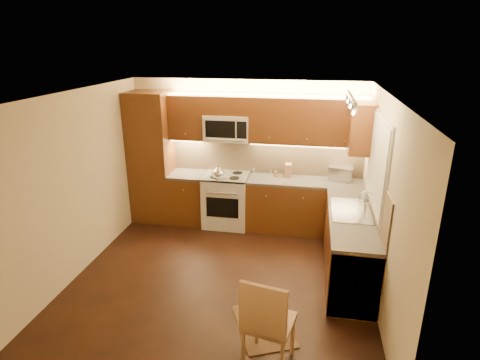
% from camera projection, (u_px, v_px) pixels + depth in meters
% --- Properties ---
extents(floor, '(4.00, 4.00, 0.01)m').
position_uv_depth(floor, '(222.00, 277.00, 5.52)').
color(floor, black).
rests_on(floor, ground).
extents(ceiling, '(4.00, 4.00, 0.01)m').
position_uv_depth(ceiling, '(219.00, 95.00, 4.69)').
color(ceiling, beige).
rests_on(ceiling, ground).
extents(wall_back, '(4.00, 0.01, 2.50)m').
position_uv_depth(wall_back, '(247.00, 152.00, 6.96)').
color(wall_back, '#C4B48F').
rests_on(wall_back, ground).
extents(wall_front, '(4.00, 0.01, 2.50)m').
position_uv_depth(wall_front, '(165.00, 280.00, 3.25)').
color(wall_front, '#C4B48F').
rests_on(wall_front, ground).
extents(wall_left, '(0.01, 4.00, 2.50)m').
position_uv_depth(wall_left, '(79.00, 184.00, 5.45)').
color(wall_left, '#C4B48F').
rests_on(wall_left, ground).
extents(wall_right, '(0.01, 4.00, 2.50)m').
position_uv_depth(wall_right, '(383.00, 204.00, 4.76)').
color(wall_right, '#C4B48F').
rests_on(wall_right, ground).
extents(pantry, '(0.70, 0.60, 2.30)m').
position_uv_depth(pantry, '(152.00, 158.00, 7.00)').
color(pantry, '#4D2010').
rests_on(pantry, floor).
extents(base_cab_back_left, '(0.62, 0.60, 0.86)m').
position_uv_depth(base_cab_back_left, '(189.00, 198.00, 7.13)').
color(base_cab_back_left, '#4D2010').
rests_on(base_cab_back_left, floor).
extents(counter_back_left, '(0.62, 0.60, 0.04)m').
position_uv_depth(counter_back_left, '(188.00, 175.00, 6.98)').
color(counter_back_left, '#33302E').
rests_on(counter_back_left, base_cab_back_left).
extents(base_cab_back_right, '(1.92, 0.60, 0.86)m').
position_uv_depth(base_cab_back_right, '(303.00, 206.00, 6.78)').
color(base_cab_back_right, '#4D2010').
rests_on(base_cab_back_right, floor).
extents(counter_back_right, '(1.92, 0.60, 0.04)m').
position_uv_depth(counter_back_right, '(305.00, 182.00, 6.63)').
color(counter_back_right, '#33302E').
rests_on(counter_back_right, base_cab_back_right).
extents(base_cab_right, '(0.60, 2.00, 0.86)m').
position_uv_depth(base_cab_right, '(349.00, 247.00, 5.46)').
color(base_cab_right, '#4D2010').
rests_on(base_cab_right, floor).
extents(counter_right, '(0.60, 2.00, 0.04)m').
position_uv_depth(counter_right, '(352.00, 217.00, 5.31)').
color(counter_right, '#33302E').
rests_on(counter_right, base_cab_right).
extents(dishwasher, '(0.58, 0.60, 0.84)m').
position_uv_depth(dishwasher, '(353.00, 274.00, 4.81)').
color(dishwasher, silver).
rests_on(dishwasher, floor).
extents(backsplash_back, '(3.30, 0.02, 0.60)m').
position_uv_depth(backsplash_back, '(266.00, 156.00, 6.91)').
color(backsplash_back, tan).
rests_on(backsplash_back, wall_back).
extents(backsplash_right, '(0.02, 2.00, 0.60)m').
position_uv_depth(backsplash_right, '(377.00, 196.00, 5.15)').
color(backsplash_right, tan).
rests_on(backsplash_right, wall_right).
extents(upper_cab_back_left, '(0.62, 0.35, 0.75)m').
position_uv_depth(upper_cab_back_left, '(188.00, 117.00, 6.76)').
color(upper_cab_back_left, '#4D2010').
rests_on(upper_cab_back_left, wall_back).
extents(upper_cab_back_right, '(1.92, 0.35, 0.75)m').
position_uv_depth(upper_cab_back_right, '(309.00, 121.00, 6.41)').
color(upper_cab_back_right, '#4D2010').
rests_on(upper_cab_back_right, wall_back).
extents(upper_cab_bridge, '(0.76, 0.35, 0.31)m').
position_uv_depth(upper_cab_bridge, '(227.00, 105.00, 6.57)').
color(upper_cab_bridge, '#4D2010').
rests_on(upper_cab_bridge, wall_back).
extents(upper_cab_right_corner, '(0.35, 0.50, 0.75)m').
position_uv_depth(upper_cab_right_corner, '(361.00, 128.00, 5.88)').
color(upper_cab_right_corner, '#4D2010').
rests_on(upper_cab_right_corner, wall_right).
extents(stove, '(0.76, 0.65, 0.92)m').
position_uv_depth(stove, '(227.00, 200.00, 6.98)').
color(stove, silver).
rests_on(stove, floor).
extents(microwave, '(0.76, 0.38, 0.44)m').
position_uv_depth(microwave, '(227.00, 128.00, 6.68)').
color(microwave, silver).
rests_on(microwave, wall_back).
extents(window_frame, '(0.03, 1.44, 1.24)m').
position_uv_depth(window_frame, '(379.00, 163.00, 5.16)').
color(window_frame, silver).
rests_on(window_frame, wall_right).
extents(window_blinds, '(0.02, 1.36, 1.16)m').
position_uv_depth(window_blinds, '(377.00, 163.00, 5.16)').
color(window_blinds, silver).
rests_on(window_blinds, wall_right).
extents(sink, '(0.52, 0.86, 0.15)m').
position_uv_depth(sink, '(352.00, 206.00, 5.42)').
color(sink, silver).
rests_on(sink, counter_right).
extents(faucet, '(0.20, 0.04, 0.30)m').
position_uv_depth(faucet, '(366.00, 202.00, 5.36)').
color(faucet, silver).
rests_on(faucet, counter_right).
extents(track_light_bar, '(0.04, 1.20, 0.03)m').
position_uv_depth(track_light_bar, '(351.00, 97.00, 4.81)').
color(track_light_bar, silver).
rests_on(track_light_bar, ceiling).
extents(kettle, '(0.24, 0.24, 0.23)m').
position_uv_depth(kettle, '(218.00, 172.00, 6.62)').
color(kettle, silver).
rests_on(kettle, stove).
extents(toaster_oven, '(0.44, 0.37, 0.23)m').
position_uv_depth(toaster_oven, '(341.00, 173.00, 6.63)').
color(toaster_oven, silver).
rests_on(toaster_oven, counter_back_right).
extents(knife_block, '(0.10, 0.17, 0.23)m').
position_uv_depth(knife_block, '(288.00, 170.00, 6.78)').
color(knife_block, '#926742').
rests_on(knife_block, counter_back_right).
extents(spice_jar_a, '(0.05, 0.05, 0.10)m').
position_uv_depth(spice_jar_a, '(254.00, 170.00, 6.98)').
color(spice_jar_a, silver).
rests_on(spice_jar_a, counter_back_right).
extents(spice_jar_b, '(0.06, 0.06, 0.09)m').
position_uv_depth(spice_jar_b, '(276.00, 174.00, 6.80)').
color(spice_jar_b, brown).
rests_on(spice_jar_b, counter_back_right).
extents(spice_jar_c, '(0.05, 0.05, 0.10)m').
position_uv_depth(spice_jar_c, '(271.00, 171.00, 6.93)').
color(spice_jar_c, silver).
rests_on(spice_jar_c, counter_back_right).
extents(spice_jar_d, '(0.05, 0.05, 0.09)m').
position_uv_depth(spice_jar_d, '(285.00, 174.00, 6.78)').
color(spice_jar_d, olive).
rests_on(spice_jar_d, counter_back_right).
extents(soap_bottle, '(0.09, 0.09, 0.17)m').
position_uv_depth(soap_bottle, '(366.00, 194.00, 5.83)').
color(soap_bottle, silver).
rests_on(soap_bottle, counter_right).
extents(rug, '(0.86, 1.00, 0.01)m').
position_uv_depth(rug, '(263.00, 326.00, 4.57)').
color(rug, black).
rests_on(rug, floor).
extents(dining_chair, '(0.54, 0.54, 1.04)m').
position_uv_depth(dining_chair, '(269.00, 320.00, 3.90)').
color(dining_chair, '#926742').
rests_on(dining_chair, floor).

